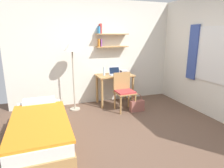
# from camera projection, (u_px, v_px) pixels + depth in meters

# --- Properties ---
(ground_plane) EXTENTS (5.28, 5.28, 0.00)m
(ground_plane) POSITION_uv_depth(u_px,v_px,m) (130.00, 136.00, 3.48)
(ground_plane) COLOR brown
(wall_back) EXTENTS (4.40, 0.27, 2.60)m
(wall_back) POSITION_uv_depth(u_px,v_px,m) (98.00, 53.00, 5.00)
(wall_back) COLOR silver
(wall_back) RESTS_ON ground_plane
(wall_right) EXTENTS (0.10, 4.40, 2.60)m
(wall_right) POSITION_uv_depth(u_px,v_px,m) (224.00, 58.00, 3.85)
(wall_right) COLOR silver
(wall_right) RESTS_ON ground_plane
(bed) EXTENTS (0.86, 1.93, 0.54)m
(bed) POSITION_uv_depth(u_px,v_px,m) (41.00, 131.00, 3.17)
(bed) COLOR #B2844C
(bed) RESTS_ON ground_plane
(desk) EXTENTS (0.91, 0.56, 0.76)m
(desk) POSITION_uv_depth(u_px,v_px,m) (115.00, 81.00, 4.99)
(desk) COLOR #B2844C
(desk) RESTS_ON ground_plane
(desk_chair) EXTENTS (0.46, 0.42, 0.89)m
(desk_chair) POSITION_uv_depth(u_px,v_px,m) (124.00, 90.00, 4.58)
(desk_chair) COLOR #B2844C
(desk_chair) RESTS_ON ground_plane
(standing_lamp) EXTENTS (0.36, 0.36, 1.62)m
(standing_lamp) POSITION_uv_depth(u_px,v_px,m) (72.00, 51.00, 4.36)
(standing_lamp) COLOR #B2A893
(standing_lamp) RESTS_ON ground_plane
(laptop) EXTENTS (0.30, 0.21, 0.20)m
(laptop) POSITION_uv_depth(u_px,v_px,m) (115.00, 73.00, 4.95)
(laptop) COLOR #B7BABF
(laptop) RESTS_ON desk
(water_bottle) EXTENTS (0.06, 0.06, 0.21)m
(water_bottle) POSITION_uv_depth(u_px,v_px,m) (104.00, 71.00, 4.84)
(water_bottle) COLOR silver
(water_bottle) RESTS_ON desk
(book_stack) EXTENTS (0.20, 0.24, 0.10)m
(book_stack) POSITION_uv_depth(u_px,v_px,m) (124.00, 72.00, 5.05)
(book_stack) COLOR silver
(book_stack) RESTS_ON desk
(handbag) EXTENTS (0.33, 0.12, 0.42)m
(handbag) POSITION_uv_depth(u_px,v_px,m) (137.00, 105.00, 4.57)
(handbag) COLOR #99564C
(handbag) RESTS_ON ground_plane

